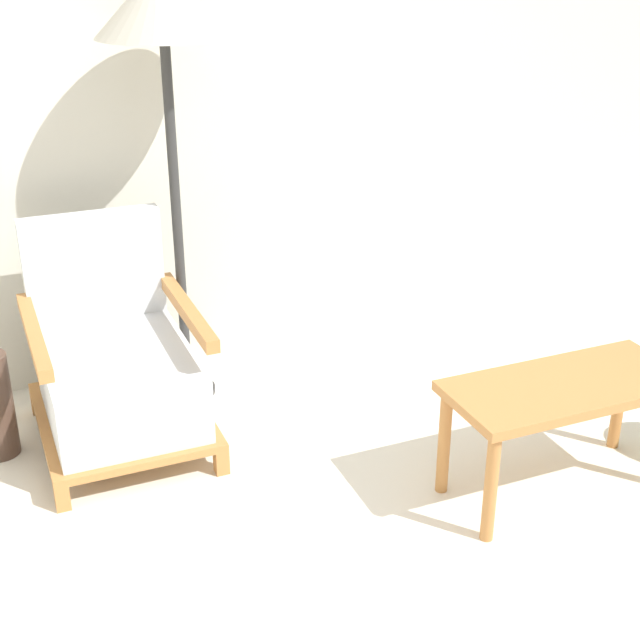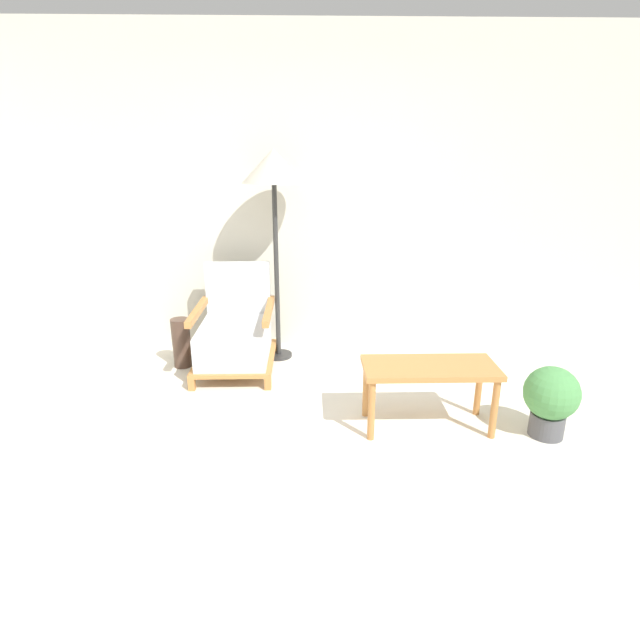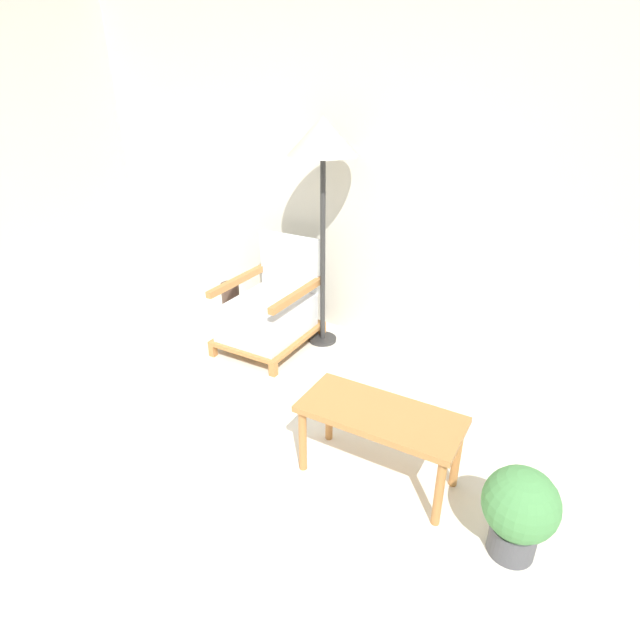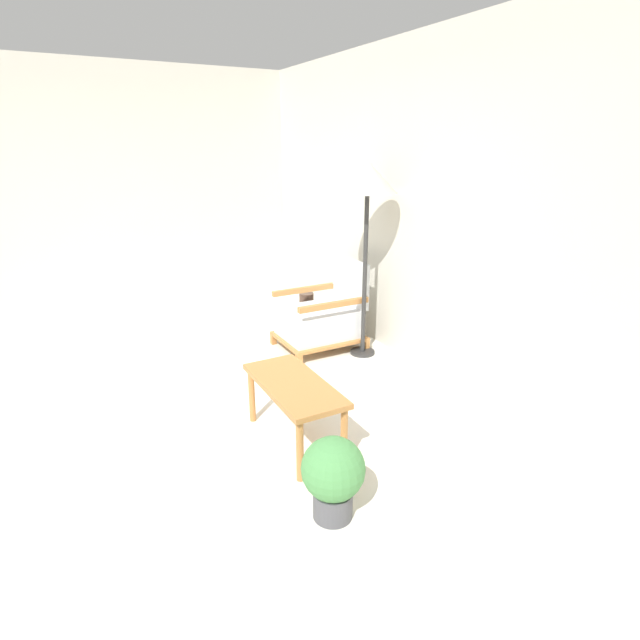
# 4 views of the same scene
# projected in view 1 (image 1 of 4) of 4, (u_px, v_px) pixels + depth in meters

# --- Properties ---
(wall_back) EXTENTS (8.00, 0.06, 2.70)m
(wall_back) POSITION_uv_depth(u_px,v_px,m) (233.00, 56.00, 3.70)
(wall_back) COLOR beige
(wall_back) RESTS_ON ground_plane
(armchair) EXTENTS (0.62, 0.77, 0.83)m
(armchair) POSITION_uv_depth(u_px,v_px,m) (116.00, 369.00, 3.40)
(armchair) COLOR #B2753D
(armchair) RESTS_ON ground_plane
(floor_lamp) EXTENTS (0.51, 0.51, 1.73)m
(floor_lamp) POSITION_uv_depth(u_px,v_px,m) (163.00, 17.00, 3.22)
(floor_lamp) COLOR #2D2D2D
(floor_lamp) RESTS_ON ground_plane
(coffee_table) EXTENTS (0.84, 0.38, 0.43)m
(coffee_table) POSITION_uv_depth(u_px,v_px,m) (566.00, 399.00, 3.05)
(coffee_table) COLOR #B2753D
(coffee_table) RESTS_ON ground_plane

